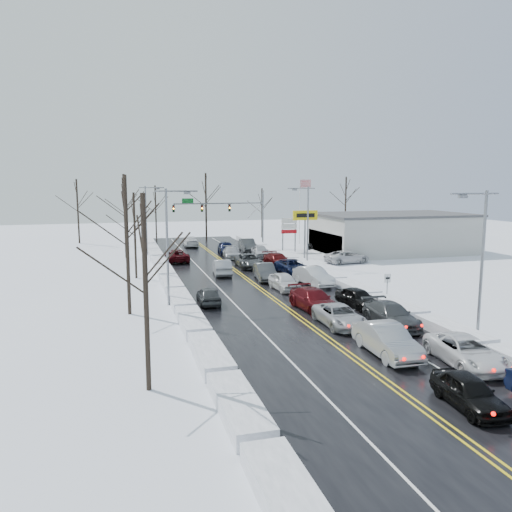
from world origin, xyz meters
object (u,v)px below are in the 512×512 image
object	(u,v)px
traffic_signal_mast	(229,210)
dealership_building	(392,233)
tires_plus_sign	(305,219)
queued_car_0	(468,408)
oncoming_car_0	(222,275)
flagpole	(301,206)

from	to	relation	value
traffic_signal_mast	dealership_building	size ratio (longest dim) A/B	0.65
tires_plus_sign	queued_car_0	world-z (taller)	tires_plus_sign
traffic_signal_mast	oncoming_car_0	size ratio (longest dim) A/B	2.73
tires_plus_sign	dealership_building	xyz separation A→B (m)	(13.48, 2.01, -2.34)
flagpole	queued_car_0	distance (m)	57.38
traffic_signal_mast	oncoming_car_0	xyz separation A→B (m)	(-5.34, -20.56, -5.48)
dealership_building	oncoming_car_0	bearing A→B (deg)	-157.78
flagpole	oncoming_car_0	bearing A→B (deg)	-127.10
tires_plus_sign	oncoming_car_0	distance (m)	15.87
queued_car_0	dealership_building	bearing A→B (deg)	68.26
oncoming_car_0	queued_car_0	bearing A→B (deg)	102.76
dealership_building	queued_car_0	world-z (taller)	dealership_building
queued_car_0	oncoming_car_0	distance (m)	33.17
traffic_signal_mast	dealership_building	world-z (taller)	traffic_signal_mast
traffic_signal_mast	queued_car_0	xyz separation A→B (m)	(-1.53, -53.51, -5.48)
traffic_signal_mast	flagpole	world-z (taller)	flagpole
traffic_signal_mast	queued_car_0	size ratio (longest dim) A/B	3.22
oncoming_car_0	traffic_signal_mast	bearing A→B (deg)	-98.42
tires_plus_sign	dealership_building	size ratio (longest dim) A/B	0.29
queued_car_0	tires_plus_sign	bearing A→B (deg)	83.46
dealership_building	queued_car_0	xyz separation A→B (m)	(-22.06, -43.51, -2.66)
dealership_building	queued_car_0	size ratio (longest dim) A/B	4.95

